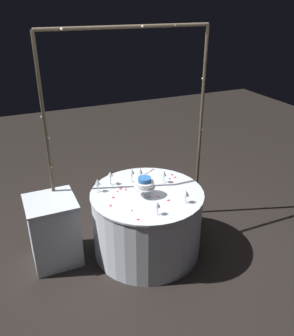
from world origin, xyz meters
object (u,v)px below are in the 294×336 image
object	(u,v)px
wine_glass_2	(110,175)
wine_glass_6	(157,205)
side_table	(54,231)
wine_glass_4	(164,174)
wine_glass_0	(186,193)
wine_glass_1	(97,182)
wine_glass_5	(140,171)
cake_knife	(147,173)
wine_glass_3	(132,172)
tiered_cake	(145,184)
decorative_arch	(130,112)
main_table	(147,222)

from	to	relation	value
wine_glass_2	wine_glass_6	world-z (taller)	wine_glass_2
side_table	wine_glass_2	world-z (taller)	wine_glass_2
wine_glass_4	wine_glass_0	bearing A→B (deg)	-88.84
side_table	wine_glass_1	bearing A→B (deg)	-3.08
wine_glass_1	wine_glass_6	distance (m)	0.76
wine_glass_6	side_table	bearing A→B (deg)	142.72
wine_glass_5	cake_knife	xyz separation A→B (m)	(0.14, 0.12, -0.10)
side_table	wine_glass_3	bearing A→B (deg)	2.06
tiered_cake	wine_glass_1	bearing A→B (deg)	146.58
wine_glass_3	wine_glass_2	bearing A→B (deg)	171.12
tiered_cake	wine_glass_5	world-z (taller)	tiered_cake
wine_glass_2	wine_glass_4	bearing A→B (deg)	-19.18
decorative_arch	side_table	distance (m)	1.50
cake_knife	decorative_arch	bearing A→B (deg)	173.15
tiered_cake	cake_knife	size ratio (longest dim) A/B	0.82
wine_glass_3	decorative_arch	bearing A→B (deg)	69.17
wine_glass_0	wine_glass_1	world-z (taller)	wine_glass_1
wine_glass_0	tiered_cake	bearing A→B (deg)	137.51
wine_glass_5	wine_glass_6	size ratio (longest dim) A/B	1.06
wine_glass_1	wine_glass_2	distance (m)	0.20
main_table	wine_glass_2	size ratio (longest dim) A/B	7.67
wine_glass_0	cake_knife	xyz separation A→B (m)	(-0.09, 0.76, -0.10)
wine_glass_4	side_table	bearing A→B (deg)	174.27
main_table	wine_glass_0	xyz separation A→B (m)	(0.27, -0.34, 0.48)
wine_glass_0	wine_glass_4	world-z (taller)	same
tiered_cake	wine_glass_6	bearing A→B (deg)	-95.00
wine_glass_6	tiered_cake	bearing A→B (deg)	85.00
main_table	tiered_cake	size ratio (longest dim) A/B	5.49
wine_glass_1	wine_glass_4	bearing A→B (deg)	-7.55
wine_glass_0	wine_glass_2	size ratio (longest dim) A/B	0.91
wine_glass_2	wine_glass_5	distance (m)	0.34
decorative_arch	wine_glass_1	distance (m)	0.83
wine_glass_0	wine_glass_5	bearing A→B (deg)	109.28
main_table	wine_glass_1	world-z (taller)	wine_glass_1
main_table	wine_glass_2	world-z (taller)	wine_glass_2
decorative_arch	tiered_cake	xyz separation A→B (m)	(-0.05, -0.49, -0.62)
tiered_cake	wine_glass_3	xyz separation A→B (m)	(-0.01, 0.34, -0.02)
wine_glass_4	wine_glass_3	bearing A→B (deg)	153.92
decorative_arch	side_table	world-z (taller)	decorative_arch
wine_glass_5	wine_glass_3	bearing A→B (deg)	-174.34
cake_knife	wine_glass_5	bearing A→B (deg)	-138.25
wine_glass_3	wine_glass_5	xyz separation A→B (m)	(0.11, 0.01, -0.02)
tiered_cake	wine_glass_2	size ratio (longest dim) A/B	1.40
wine_glass_0	side_table	bearing A→B (deg)	154.35
main_table	wine_glass_0	size ratio (longest dim) A/B	8.39
wine_glass_6	decorative_arch	bearing A→B (deg)	84.54
wine_glass_2	wine_glass_5	xyz separation A→B (m)	(0.34, -0.03, -0.01)
tiered_cake	cake_knife	world-z (taller)	tiered_cake
cake_knife	tiered_cake	bearing A→B (deg)	-116.54
decorative_arch	side_table	size ratio (longest dim) A/B	3.18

